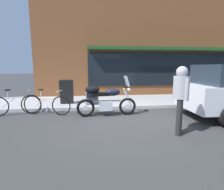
# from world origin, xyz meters

# --- Properties ---
(ground_plane) EXTENTS (80.00, 80.00, 0.00)m
(ground_plane) POSITION_xyz_m (0.00, 0.00, 0.00)
(ground_plane) COLOR #363636
(storefront_building) EXTENTS (18.73, 0.90, 5.91)m
(storefront_building) POSITION_xyz_m (5.37, 4.30, 2.90)
(storefront_building) COLOR brown
(storefront_building) RESTS_ON ground_plane
(touring_motorcycle) EXTENTS (2.09, 0.62, 1.39)m
(touring_motorcycle) POSITION_xyz_m (-0.62, 0.57, 0.60)
(touring_motorcycle) COLOR black
(touring_motorcycle) RESTS_ON ground_plane
(parked_bicycle) EXTENTS (1.72, 0.60, 0.93)m
(parked_bicycle) POSITION_xyz_m (-2.61, 0.92, 0.38)
(parked_bicycle) COLOR black
(parked_bicycle) RESTS_ON ground_plane
(pedestrian_walking) EXTENTS (0.42, 0.56, 1.72)m
(pedestrian_walking) POSITION_xyz_m (1.18, -1.35, 1.09)
(pedestrian_walking) COLOR #242424
(pedestrian_walking) RESTS_ON ground_plane
(sandwich_board_sign) EXTENTS (0.55, 0.43, 1.02)m
(sandwich_board_sign) POSITION_xyz_m (-2.07, 2.16, 0.64)
(sandwich_board_sign) COLOR black
(sandwich_board_sign) RESTS_ON sidewalk_curb
(second_bicycle_by_cafe) EXTENTS (1.69, 0.63, 0.94)m
(second_bicycle_by_cafe) POSITION_xyz_m (-3.72, 1.02, 0.38)
(second_bicycle_by_cafe) COLOR black
(second_bicycle_by_cafe) RESTS_ON ground_plane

